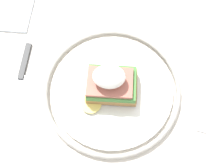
# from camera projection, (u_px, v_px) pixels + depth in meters

# --- Properties ---
(ground_plane) EXTENTS (6.00, 6.00, 0.00)m
(ground_plane) POSITION_uv_depth(u_px,v_px,m) (114.00, 142.00, 1.29)
(ground_plane) COLOR #B2ADA3
(dining_table) EXTENTS (1.02, 0.78, 0.76)m
(dining_table) POSITION_uv_depth(u_px,v_px,m) (115.00, 90.00, 0.70)
(dining_table) COLOR beige
(dining_table) RESTS_ON ground_plane
(plate) EXTENTS (0.28, 0.28, 0.02)m
(plate) POSITION_uv_depth(u_px,v_px,m) (112.00, 89.00, 0.57)
(plate) COLOR silver
(plate) RESTS_ON dining_table
(sandwich) EXTENTS (0.11, 0.09, 0.08)m
(sandwich) POSITION_uv_depth(u_px,v_px,m) (111.00, 83.00, 0.53)
(sandwich) COLOR #9E703D
(sandwich) RESTS_ON plate
(fork) EXTENTS (0.05, 0.15, 0.00)m
(fork) POSITION_uv_depth(u_px,v_px,m) (205.00, 100.00, 0.56)
(fork) COLOR silver
(fork) RESTS_ON dining_table
(knife) EXTENTS (0.02, 0.20, 0.01)m
(knife) POSITION_uv_depth(u_px,v_px,m) (21.00, 78.00, 0.58)
(knife) COLOR #2D2D2D
(knife) RESTS_ON dining_table
(napkin) EXTENTS (0.14, 0.14, 0.01)m
(napkin) POSITION_uv_depth(u_px,v_px,m) (4.00, 6.00, 0.65)
(napkin) COLOR silver
(napkin) RESTS_ON dining_table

